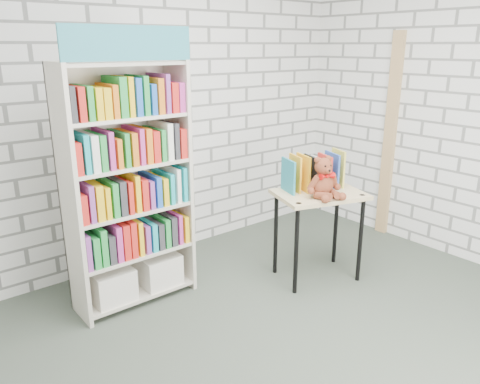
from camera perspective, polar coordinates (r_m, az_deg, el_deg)
ground at (r=3.32m, az=7.79°, el=-18.86°), size 4.50×4.50×0.00m
room_shell at (r=2.69m, az=9.38°, el=13.48°), size 4.52×4.02×2.81m
bookshelf at (r=3.61m, az=-13.47°, el=0.77°), size 0.93×0.36×2.09m
display_table at (r=4.01m, az=9.61°, el=-1.55°), size 0.84×0.70×0.78m
table_books at (r=4.03m, az=8.97°, el=2.44°), size 0.55×0.37×0.30m
teddy_bear at (r=3.83m, az=10.19°, el=1.33°), size 0.30×0.30×0.34m
door_trim at (r=5.12m, az=17.80°, el=6.39°), size 0.05×0.12×2.10m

